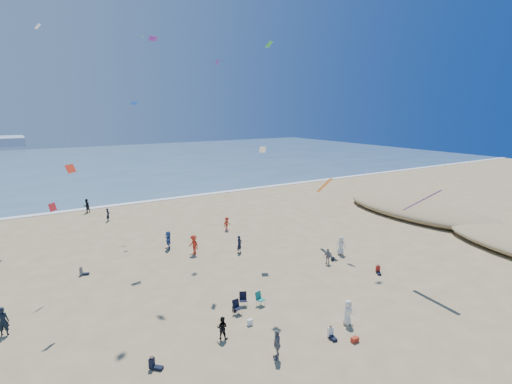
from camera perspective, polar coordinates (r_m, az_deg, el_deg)
ground at (r=23.00m, az=7.10°, el=-25.40°), size 220.00×220.00×0.00m
ocean at (r=110.52m, az=-25.80°, el=3.42°), size 220.00×100.00×0.06m
surf_line at (r=61.75m, az=-20.28°, el=-1.89°), size 220.00×1.20×0.08m
standing_flyers at (r=36.77m, az=-6.28°, el=-8.95°), size 28.67×50.69×1.92m
seated_group at (r=27.97m, az=3.50°, el=-16.98°), size 22.70×28.89×0.84m
chair_cluster at (r=29.23m, az=-1.25°, el=-15.43°), size 2.69×1.53×1.00m
white_tote at (r=27.43m, az=-0.89°, el=-18.10°), size 0.35×0.20×0.40m
black_backpack at (r=29.09m, az=-3.05°, el=-16.27°), size 0.30×0.22×0.38m
cooler at (r=26.49m, az=13.94°, el=-19.78°), size 0.45×0.30×0.30m
navy_bag at (r=38.33m, az=10.90°, el=-9.37°), size 0.28×0.18×0.34m
kites_aloft at (r=34.49m, az=5.79°, el=12.49°), size 41.67×43.47×29.54m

